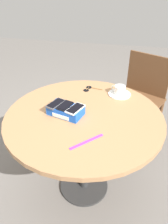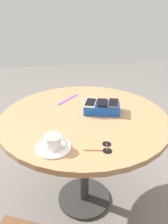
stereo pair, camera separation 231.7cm
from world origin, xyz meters
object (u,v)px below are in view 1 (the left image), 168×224
phone_box (66,110)px  saucer (119,94)px  phone_white (75,109)px  sunglasses (89,89)px  chair_near_window (139,98)px  coffee_cup (120,90)px  phone_black (65,106)px  phone_gray (56,104)px  lanyard_strap (87,142)px  round_table (84,127)px

phone_box → saucer: (0.32, 0.33, -0.03)m
phone_white → saucer: (0.25, 0.35, -0.06)m
sunglasses → chair_near_window: size_ratio=0.17×
sunglasses → phone_white: bearing=-91.2°
coffee_cup → saucer: bearing=-23.0°
phone_black → sunglasses: size_ratio=0.90×
phone_gray → coffee_cup: bearing=39.8°
phone_black → coffee_cup: (0.32, 0.34, -0.02)m
phone_gray → saucer: phone_gray is taller
phone_black → phone_white: phone_black is taller
phone_box → sunglasses: 0.38m
sunglasses → chair_near_window: 0.65m
phone_box → lanyard_strap: 0.30m
phone_white → lanyard_strap: size_ratio=0.69×
saucer → sunglasses: (-0.24, 0.04, -0.00)m
lanyard_strap → sunglasses: (-0.11, 0.61, 0.00)m
phone_gray → sunglasses: 0.39m
phone_black → lanyard_strap: size_ratio=0.60×
lanyard_strap → chair_near_window: chair_near_window is taller
phone_gray → phone_black: (0.07, -0.01, 0.00)m
saucer → sunglasses: size_ratio=1.15×
phone_white → coffee_cup: bearing=54.9°
phone_box → coffee_cup: 0.46m
lanyard_strap → chair_near_window: size_ratio=0.26×
phone_box → phone_gray: 0.08m
round_table → sunglasses: sunglasses is taller
coffee_cup → lanyard_strap: (-0.13, -0.57, -0.04)m
round_table → chair_near_window: (0.38, 0.78, -0.17)m
phone_black → phone_white: (0.07, -0.02, -0.00)m
round_table → saucer: saucer is taller
lanyard_strap → chair_near_window: 1.11m
saucer → coffee_cup: coffee_cup is taller
round_table → lanyard_strap: lanyard_strap is taller
phone_box → phone_white: size_ratio=1.64×
phone_gray → coffee_cup: coffee_cup is taller
sunglasses → chair_near_window: bearing=45.5°
phone_gray → chair_near_window: chair_near_window is taller
phone_white → lanyard_strap: bearing=-61.7°
phone_box → phone_black: 0.04m
phone_white → phone_black: bearing=166.0°
phone_white → chair_near_window: 0.98m
round_table → saucer: (0.20, 0.32, 0.10)m
phone_black → lanyard_strap: (0.19, -0.24, -0.06)m
phone_black → chair_near_window: bearing=58.0°
round_table → phone_black: 0.20m
sunglasses → phone_black: bearing=-102.1°
saucer → coffee_cup: bearing=157.0°
phone_gray → sunglasses: bearing=67.9°
phone_black → phone_white: size_ratio=0.87×
phone_gray → coffee_cup: 0.50m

